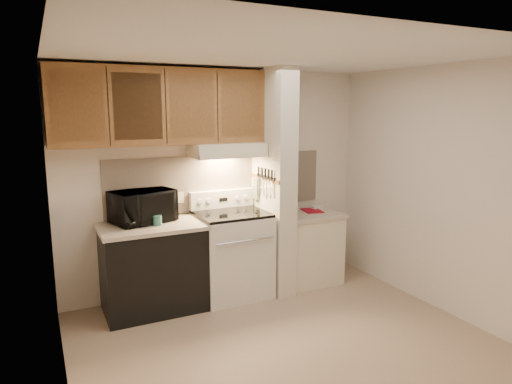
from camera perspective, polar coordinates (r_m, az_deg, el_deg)
floor at (r=4.34m, az=3.38°, el=-18.01°), size 3.60×3.60×0.00m
ceiling at (r=3.85m, az=3.79°, el=16.86°), size 3.60×3.60×0.00m
wall_back at (r=5.24m, az=-4.55°, el=1.40°), size 3.60×2.50×0.02m
wall_left at (r=3.42m, az=-23.75°, el=-4.30°), size 0.02×3.00×2.50m
wall_right at (r=5.03m, az=21.68°, el=0.33°), size 0.02×3.00×2.50m
backsplash at (r=5.23m, az=-4.50°, el=1.22°), size 2.60×0.02×0.63m
range_body at (r=5.12m, az=-2.99°, el=-7.91°), size 0.76×0.65×0.92m
oven_window at (r=4.83m, az=-1.50°, el=-8.53°), size 0.50×0.01×0.30m
oven_handle at (r=4.73m, az=-1.32°, el=-6.14°), size 0.65×0.02×0.02m
cooktop at (r=4.99m, az=-3.04°, el=-2.72°), size 0.74×0.64×0.03m
range_backguard at (r=5.22m, az=-4.28°, el=-0.85°), size 0.76×0.08×0.20m
range_display at (r=5.18m, az=-4.11°, el=-0.94°), size 0.10×0.01×0.04m
range_knob_left_outer at (r=5.09m, az=-7.02°, el=-1.21°), size 0.05×0.02×0.05m
range_knob_left_inner at (r=5.12m, az=-5.96°, el=-1.11°), size 0.05×0.02×0.05m
range_knob_right_inner at (r=5.25m, az=-2.27°, el=-0.77°), size 0.05×0.02×0.05m
range_knob_right_outer at (r=5.29m, az=-1.28°, el=-0.68°), size 0.05×0.02×0.05m
dishwasher_front at (r=4.88m, az=-12.71°, el=-9.40°), size 1.00×0.63×0.87m
left_countertop at (r=4.75m, az=-12.93°, el=-4.22°), size 1.04×0.67×0.04m
spoon_rest at (r=4.92m, az=-13.90°, el=-3.40°), size 0.24×0.08×0.02m
teal_jar at (r=4.69m, az=-12.22°, el=-3.49°), size 0.10×0.10×0.10m
outlet at (r=5.09m, az=-9.45°, el=-0.69°), size 0.08×0.01×0.12m
microwave at (r=4.83m, az=-13.98°, el=-1.75°), size 0.70×0.57×0.33m
partition_pillar at (r=5.14m, az=2.18°, el=1.25°), size 0.22×0.70×2.50m
pillar_trim at (r=5.08m, az=1.03°, el=1.72°), size 0.01×0.70×0.04m
knife_strip at (r=5.03m, az=1.23°, el=1.86°), size 0.02×0.42×0.04m
knife_blade_a at (r=4.90m, az=1.95°, el=0.45°), size 0.01×0.03×0.16m
knife_handle_a at (r=4.87m, az=2.00°, el=2.18°), size 0.02×0.02×0.10m
knife_blade_b at (r=4.97m, az=1.52°, el=0.48°), size 0.01×0.04×0.18m
knife_handle_b at (r=4.94m, az=1.60°, el=2.28°), size 0.02×0.02×0.10m
knife_blade_c at (r=5.05m, az=1.07°, el=0.52°), size 0.01×0.04×0.20m
knife_handle_c at (r=5.00m, az=1.19°, el=2.40°), size 0.02×0.02×0.10m
knife_blade_d at (r=5.11m, az=0.69°, el=0.87°), size 0.01×0.04×0.16m
knife_handle_d at (r=5.08m, az=0.78°, el=2.51°), size 0.02×0.02×0.10m
knife_blade_e at (r=5.18m, az=0.32°, el=0.88°), size 0.01×0.04×0.18m
knife_handle_e at (r=5.15m, az=0.33°, el=2.63°), size 0.02×0.02×0.10m
oven_mitt at (r=5.25m, az=0.03°, el=0.41°), size 0.03×0.10×0.24m
right_cab_base at (r=5.56m, az=6.33°, el=-7.05°), size 0.70×0.60×0.81m
right_countertop at (r=5.45m, az=6.42°, el=-2.78°), size 0.74×0.64×0.04m
red_folder at (r=5.54m, az=7.02°, el=-2.32°), size 0.26×0.32×0.01m
white_box at (r=5.67m, az=7.59°, el=-1.90°), size 0.15×0.11×0.04m
range_hood at (r=4.99m, az=-3.68°, el=5.31°), size 0.78×0.44×0.15m
hood_lip at (r=4.81m, az=-2.72°, el=4.58°), size 0.78×0.04×0.06m
upper_cabinets at (r=4.80m, az=-11.72°, el=10.41°), size 2.18×0.33×0.77m
cab_door_a at (r=4.50m, az=-21.47°, el=9.93°), size 0.46×0.01×0.63m
cab_gap_a at (r=4.53m, az=-17.99°, el=10.14°), size 0.01×0.01×0.73m
cab_door_b at (r=4.58m, az=-14.56°, el=10.31°), size 0.46×0.01×0.63m
cab_gap_b at (r=4.64m, az=-11.22°, el=10.44°), size 0.01×0.01×0.73m
cab_door_c at (r=4.72m, az=-7.97°, el=10.53°), size 0.46×0.01×0.63m
cab_gap_c at (r=4.81m, az=-4.83°, el=10.58°), size 0.01×0.01×0.73m
cab_door_d at (r=4.92m, az=-1.83°, el=10.61°), size 0.46×0.01×0.63m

